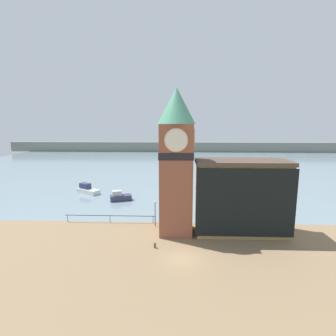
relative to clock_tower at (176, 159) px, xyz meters
The scene contains 10 objects.
ground_plane 12.48m from the clock_tower, 81.92° to the right, with size 160.00×160.00×0.00m, color #846B4C.
water 64.22m from the clock_tower, 89.08° to the left, with size 160.00×120.00×0.00m.
far_shoreline 103.69m from the clock_tower, 89.44° to the left, with size 180.00×3.00×5.00m.
pier_railing 13.91m from the clock_tower, 162.41° to the left, with size 13.60×0.08×1.09m.
clock_tower is the anchor object (origin of this frame).
pier_building 10.10m from the clock_tower, ahead, with size 12.33×5.53×9.97m.
boat_near 20.47m from the clock_tower, 127.08° to the left, with size 4.37×2.97×1.97m.
boat_far 28.92m from the clock_tower, 134.24° to the left, with size 5.57×4.48×2.07m.
mooring_bollard_near 11.17m from the clock_tower, 117.48° to the right, with size 0.29×0.29×0.67m.
lamp_post 8.32m from the clock_tower, 146.97° to the left, with size 0.32×0.32×3.79m.
Camera 1 is at (-0.74, -26.79, 14.70)m, focal length 28.00 mm.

